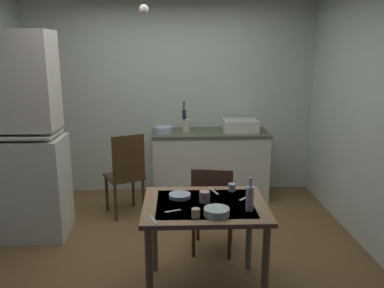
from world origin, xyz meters
The scene contains 23 objects.
ground_plane centered at (0.00, 0.00, 0.00)m, with size 4.85×4.85×0.00m, color brown.
wall_back centered at (0.00, 1.79, 1.30)m, with size 3.95×0.10×2.60m, color silver.
wall_right centered at (1.97, 0.00, 1.30)m, with size 0.10×3.57×2.60m, color silver.
hutch_cabinet centered at (-1.50, 0.38, 0.99)m, with size 0.81×0.52×2.12m.
counter_cabinet centered at (0.51, 1.42, 0.45)m, with size 1.50×0.64×0.89m.
sink_basin centered at (0.90, 1.42, 0.97)m, with size 0.44×0.34×0.15m.
hand_pump centered at (0.17, 1.46, 1.06)m, with size 0.05×0.27×0.39m.
mixing_bowl_counter centered at (-0.09, 1.37, 0.93)m, with size 0.23×0.23×0.08m, color #9EB2C6.
stoneware_crock centered at (0.20, 1.44, 0.97)m, with size 0.11×0.11×0.16m, color beige.
dining_table centered at (0.28, -0.72, 0.65)m, with size 0.97×0.78×0.76m.
chair_far_side centered at (0.40, -0.09, 0.48)m, with size 0.47×0.47×0.88m.
chair_by_counter centered at (-0.53, 0.85, 0.52)m, with size 0.54×0.54×1.00m.
serving_bowl_wide centered at (0.08, -0.58, 0.78)m, with size 0.18×0.18×0.03m, color #9EB2C6.
soup_bowl_small centered at (0.34, -0.95, 0.79)m, with size 0.19×0.19×0.06m, color #ADD1C1.
mug_tall centered at (0.28, -0.69, 0.81)m, with size 0.08×0.08×0.09m, color tan.
teacup_mint centered at (0.53, -0.45, 0.80)m, with size 0.06×0.06×0.06m, color #9EB2C6.
mug_dark centered at (0.19, -0.98, 0.80)m, with size 0.06×0.06×0.07m, color beige.
glass_bottle centered at (0.60, -0.87, 0.87)m, with size 0.06×0.06×0.26m.
table_knife centered at (0.37, -0.44, 0.77)m, with size 0.19×0.02×0.01m, color silver.
teaspoon_near_bowl centered at (0.60, -0.63, 0.77)m, with size 0.12×0.02×0.01m, color beige.
teaspoon_by_cup centered at (0.03, -0.86, 0.77)m, with size 0.13×0.02×0.01m, color beige.
serving_spoon centered at (-0.11, -1.01, 0.77)m, with size 0.16×0.02×0.01m, color beige.
pendant_bulb centered at (-0.20, -0.09, 2.26)m, with size 0.08×0.08×0.08m, color #F9EFCC.
Camera 1 is at (0.05, -3.60, 1.94)m, focal length 37.10 mm.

